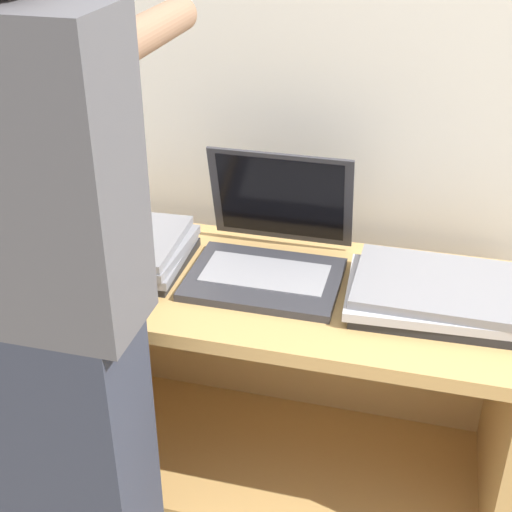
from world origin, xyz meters
The scene contains 7 objects.
wall_back centered at (0.00, 0.64, 1.20)m, with size 8.00×0.05×2.40m.
cart centered at (0.00, 0.33, 0.30)m, with size 1.27×0.54×0.60m.
laptop_open centered at (0.00, 0.33, 0.66)m, with size 0.38×0.36×0.29m.
laptop_stack_left centered at (-0.40, 0.27, 0.65)m, with size 0.40×0.30×0.09m.
laptop_stack_right centered at (0.41, 0.27, 0.64)m, with size 0.40×0.30×0.07m.
person centered at (-0.33, -0.18, 0.77)m, with size 0.40×0.52×1.54m.
inventory_tag centered at (-0.41, 0.20, 0.70)m, with size 0.06×0.02×0.01m.
Camera 1 is at (0.36, -1.20, 1.53)m, focal length 50.00 mm.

